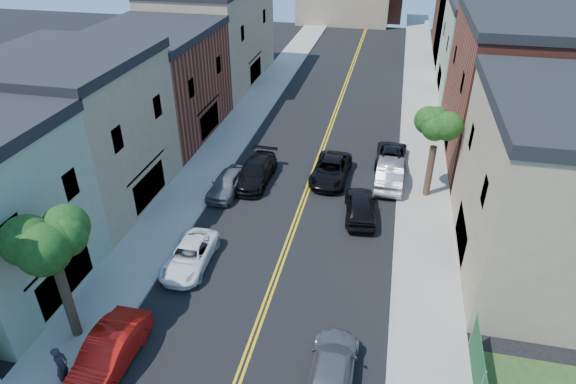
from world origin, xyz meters
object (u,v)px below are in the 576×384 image
Objects in this scene: grey_car_right at (333,368)px; black_suv_lane at (331,170)px; grey_car_left at (227,183)px; black_car_right at (360,206)px; red_sedan at (108,354)px; black_car_left at (255,172)px; dark_car_right_far at (391,154)px; white_pickup at (190,256)px; pedestrian_left at (62,366)px; silver_car_right at (390,173)px.

grey_car_right is 16.98m from black_suv_lane.
grey_car_left is 0.92× the size of grey_car_right.
grey_car_left is 0.93× the size of black_car_right.
black_car_right is (9.30, 13.85, -0.01)m from red_sedan.
black_car_left reaches higher than dark_car_right_far.
grey_car_right is at bearing -35.25° from white_pickup.
dark_car_right_far is at bearing 63.52° from red_sedan.
pedestrian_left is at bearing 62.50° from dark_car_right_far.
black_suv_lane is (-4.10, -0.22, -0.12)m from silver_car_right.
black_suv_lane is at bearing 41.85° from dark_car_right_far.
white_pickup is 0.97× the size of dark_car_right_far.
pedestrian_left is at bearing 58.92° from silver_car_right.
white_pickup is 1.00× the size of black_car_right.
grey_car_right is 0.98× the size of dark_car_right_far.
pedestrian_left is (-1.58, -16.05, 0.39)m from grey_car_left.
black_car_left is at bearing 29.35° from dark_car_right_far.
grey_car_right is at bearing -79.43° from black_suv_lane.
black_car_left reaches higher than white_pickup.
pedestrian_left is at bearing -136.95° from red_sedan.
black_car_left is 1.04× the size of silver_car_right.
black_car_left is 5.33m from black_suv_lane.
black_suv_lane is (6.53, 3.37, -0.01)m from grey_car_left.
pedestrian_left is (-2.99, -17.93, 0.35)m from black_car_left.
red_sedan is 7.14m from white_pickup.
grey_car_left reaches higher than dark_car_right_far.
black_car_left is at bearing -26.17° from pedestrian_left.
silver_car_right reaches higher than black_car_right.
red_sedan is 16.82m from black_car_left.
silver_car_right is (1.61, 17.02, 0.17)m from grey_car_right.
pedestrian_left reaches higher than black_suv_lane.
black_car_right is at bearing -51.85° from pedestrian_left.
grey_car_left reaches higher than black_suv_lane.
pedestrian_left is (-10.59, -15.05, 0.34)m from black_car_right.
pedestrian_left is at bearing -97.75° from black_car_left.
red_sedan is 21.43m from silver_car_right.
red_sedan reaches higher than grey_car_right.
white_pickup is at bearing 84.20° from red_sedan.
pedestrian_left reaches higher than dark_car_right_far.
red_sedan is 24.39m from dark_car_right_far.
pedestrian_left is at bearing -110.49° from black_suv_lane.
black_car_left is (0.97, 9.63, 0.13)m from white_pickup.
silver_car_right is at bearing 59.44° from red_sedan.
white_pickup is 8.56m from pedestrian_left.
black_car_right reaches higher than dark_car_right_far.
black_car_left is 10.51m from dark_car_right_far.
dark_car_right_far is 2.44× the size of pedestrian_left.
silver_car_right reaches higher than red_sedan.
grey_car_right is at bearing 85.92° from dark_car_right_far.
grey_car_left is 16.17m from grey_car_right.
white_pickup is 0.99× the size of grey_car_right.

